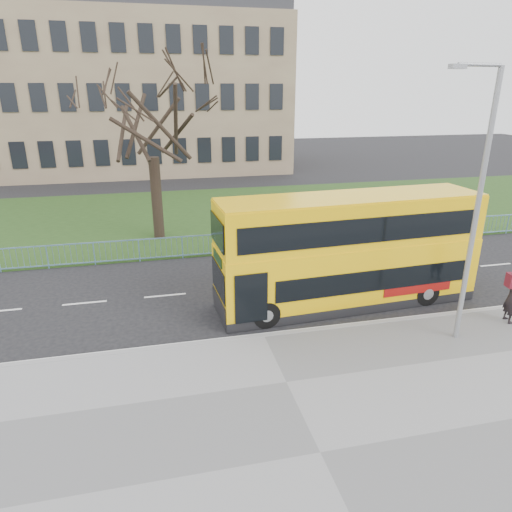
{
  "coord_description": "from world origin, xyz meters",
  "views": [
    {
      "loc": [
        -3.13,
        -14.14,
        7.6
      ],
      "look_at": [
        0.32,
        1.0,
        1.92
      ],
      "focal_mm": 32.0,
      "sensor_mm": 36.0,
      "label": 1
    }
  ],
  "objects": [
    {
      "name": "pavement",
      "position": [
        0.0,
        -6.75,
        0.06
      ],
      "size": [
        80.0,
        10.5,
        0.12
      ],
      "primitive_type": "cube",
      "color": "slate",
      "rests_on": "ground"
    },
    {
      "name": "pedestrian",
      "position": [
        8.39,
        -2.47,
        1.02
      ],
      "size": [
        0.52,
        0.71,
        1.8
      ],
      "primitive_type": "imported",
      "rotation": [
        0.0,
        0.0,
        1.42
      ],
      "color": "black",
      "rests_on": "pavement"
    },
    {
      "name": "bare_tree",
      "position": [
        -3.0,
        10.0,
        5.18
      ],
      "size": [
        7.14,
        7.14,
        10.2
      ],
      "primitive_type": null,
      "color": "black",
      "rests_on": "grass_verge"
    },
    {
      "name": "kerb",
      "position": [
        0.0,
        -1.55,
        0.07
      ],
      "size": [
        80.0,
        0.2,
        0.14
      ],
      "primitive_type": "cube",
      "color": "gray",
      "rests_on": "ground"
    },
    {
      "name": "ground",
      "position": [
        0.0,
        0.0,
        0.0
      ],
      "size": [
        120.0,
        120.0,
        0.0
      ],
      "primitive_type": "plane",
      "color": "black",
      "rests_on": "ground"
    },
    {
      "name": "street_lamp",
      "position": [
        5.9,
        -3.01,
        4.58
      ],
      "size": [
        1.72,
        0.35,
        8.13
      ],
      "rotation": [
        0.0,
        0.0,
        0.11
      ],
      "color": "gray",
      "rests_on": "pavement"
    },
    {
      "name": "guard_railing",
      "position": [
        0.0,
        6.6,
        0.55
      ],
      "size": [
        40.0,
        0.12,
        1.1
      ],
      "primitive_type": null,
      "color": "#6A9ABD",
      "rests_on": "ground"
    },
    {
      "name": "grass_verge",
      "position": [
        0.0,
        14.3,
        0.04
      ],
      "size": [
        80.0,
        15.4,
        0.08
      ],
      "primitive_type": "cube",
      "color": "#1E3814",
      "rests_on": "ground"
    },
    {
      "name": "civic_building",
      "position": [
        -5.0,
        35.0,
        7.0
      ],
      "size": [
        30.0,
        15.0,
        14.0
      ],
      "primitive_type": "cube",
      "color": "#816952",
      "rests_on": "ground"
    },
    {
      "name": "yellow_bus",
      "position": [
        3.64,
        0.39,
        2.17
      ],
      "size": [
        9.78,
        2.84,
        4.05
      ],
      "rotation": [
        0.0,
        0.0,
        0.06
      ],
      "color": "yellow",
      "rests_on": "ground"
    }
  ]
}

